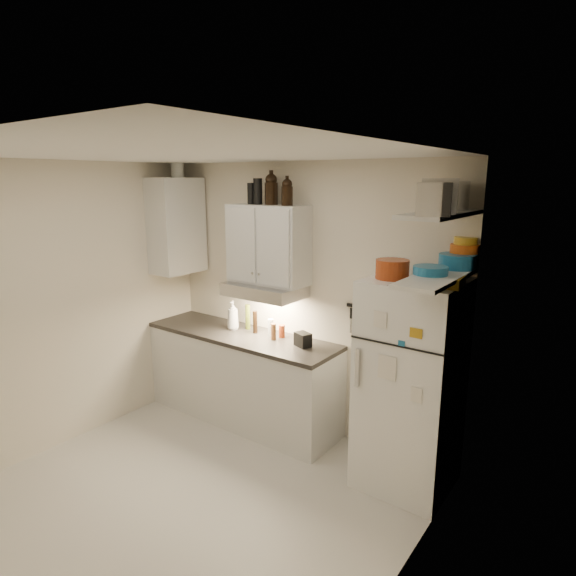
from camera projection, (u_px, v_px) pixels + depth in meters
The scene contains 36 objects.
floor at pixel (195, 498), 3.77m from camera, with size 3.20×3.00×0.02m, color beige.
ceiling at pixel (178, 152), 3.19m from camera, with size 3.20×3.00×0.02m, color white.
back_wall at pixel (304, 299), 4.67m from camera, with size 3.20×0.02×2.60m, color beige.
left_wall at pixel (67, 306), 4.41m from camera, with size 0.02×3.00×2.60m, color beige.
right_wall at pixel (395, 397), 2.56m from camera, with size 0.02×3.00×2.60m, color beige.
base_cabinet at pixel (242, 378), 4.93m from camera, with size 2.10×0.60×0.88m, color silver.
countertop at pixel (241, 335), 4.83m from camera, with size 2.10×0.62×0.04m, color #292623.
upper_cabinet at pixel (268, 244), 4.59m from camera, with size 0.80×0.33×0.75m, color silver.
side_cabinet at pixel (177, 226), 5.11m from camera, with size 0.33×0.55×1.00m, color silver.
range_hood at pixel (264, 290), 4.64m from camera, with size 0.76×0.46×0.12m, color silver.
fridge at pixel (410, 385), 3.78m from camera, with size 0.70×0.68×1.70m, color white.
shelf_hi at pixel (442, 214), 3.26m from camera, with size 0.30×0.95×0.03m, color silver.
shelf_lo at pixel (437, 278), 3.36m from camera, with size 0.30×0.95×0.03m, color silver.
knife_strip at pixel (368, 308), 4.25m from camera, with size 0.42×0.02×0.03m, color black.
dutch_oven at pixel (392, 269), 3.61m from camera, with size 0.25×0.25×0.15m, color #973411.
book_stack at pixel (450, 282), 3.34m from camera, with size 0.17×0.22×0.07m, color #B18116.
spice_jar at pixel (415, 275), 3.53m from camera, with size 0.05×0.05×0.09m, color silver.
stock_pot at pixel (449, 196), 3.49m from camera, with size 0.29×0.29×0.20m, color silver.
tin_a at pixel (440, 196), 3.16m from camera, with size 0.22×0.20×0.22m, color #AAAAAD.
tin_b at pixel (434, 199), 2.90m from camera, with size 0.20×0.20×0.20m, color #AAAAAD.
bowl_teal at pixel (457, 261), 3.61m from camera, with size 0.28×0.28×0.11m, color #1B6698.
bowl_orange at pixel (465, 249), 3.65m from camera, with size 0.22×0.22×0.07m, color #D05513.
bowl_yellow at pixel (466, 241), 3.64m from camera, with size 0.17×0.17×0.06m, color gold.
plates at pixel (431, 270), 3.39m from camera, with size 0.24×0.24×0.06m, color #1B6698.
growler_a at pixel (271, 189), 4.47m from camera, with size 0.12×0.12×0.29m, color black, non-canonical shape.
growler_b at pixel (287, 192), 4.32m from camera, with size 0.10×0.10×0.24m, color black, non-canonical shape.
thermos_a at pixel (258, 191), 4.51m from camera, with size 0.08×0.08×0.24m, color black.
thermos_b at pixel (251, 194), 4.55m from camera, with size 0.07×0.07×0.20m, color black.
side_jar at pixel (177, 169), 4.97m from camera, with size 0.13×0.13×0.17m, color silver.
soap_bottle at pixel (233, 314), 4.93m from camera, with size 0.13×0.13×0.33m, color silver.
pepper_mill at pixel (274, 332), 4.62m from camera, with size 0.05×0.05×0.16m, color brown.
oil_bottle at pixel (248, 317), 4.94m from camera, with size 0.05×0.05×0.26m, color #515F17.
vinegar_bottle at pixel (255, 322), 4.82m from camera, with size 0.05×0.05×0.23m, color black.
clear_bottle at pixel (271, 328), 4.74m from camera, with size 0.06×0.06×0.17m, color silver.
red_jar at pixel (282, 331), 4.70m from camera, with size 0.06×0.06×0.12m, color #973411.
caddy at pixel (303, 340), 4.45m from camera, with size 0.15×0.11×0.13m, color black.
Camera 1 is at (2.54, -2.25, 2.43)m, focal length 30.00 mm.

